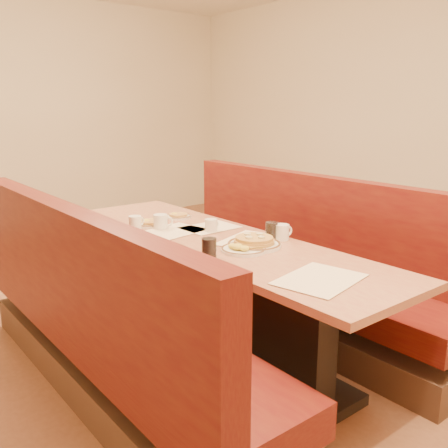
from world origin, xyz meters
TOP-DOWN VIEW (x-y plane):
  - ground at (0.00, 0.00)m, footprint 8.00×8.00m
  - room_envelope at (0.00, 0.00)m, footprint 6.04×8.04m
  - diner_table at (0.00, 0.00)m, footprint 0.70×2.50m
  - booth_left at (-0.73, 0.00)m, footprint 0.55×2.50m
  - booth_right at (0.73, 0.00)m, footprint 0.55×2.50m
  - placemat_near_left at (-0.08, -0.87)m, footprint 0.45×0.38m
  - placemat_near_right at (0.12, -0.18)m, footprint 0.47×0.41m
  - placemat_far_left at (-0.12, 0.29)m, footprint 0.42×0.34m
  - placemat_far_right at (0.12, 0.22)m, footprint 0.35×0.26m
  - pancake_plate at (0.05, -0.28)m, footprint 0.30×0.30m
  - eggs_plate at (-0.05, -0.31)m, footprint 0.25×0.25m
  - extra_plate_mid at (0.13, 0.61)m, footprint 0.18×0.18m
  - extra_plate_far at (-0.14, 0.52)m, footprint 0.21×0.21m
  - coffee_mug_a at (0.28, -0.27)m, footprint 0.12×0.09m
  - coffee_mug_b at (-0.14, 0.39)m, footprint 0.12×0.09m
  - coffee_mug_c at (0.07, 0.14)m, footprint 0.11×0.08m
  - coffee_mug_d at (-0.27, 0.50)m, footprint 0.11×0.08m
  - soda_tumbler_near at (-0.27, -0.29)m, footprint 0.08×0.08m
  - soda_tumbler_mid at (0.24, -0.22)m, footprint 0.07×0.07m

SIDE VIEW (x-z plane):
  - ground at x=0.00m, z-range 0.00..0.00m
  - booth_left at x=-0.73m, z-range -0.16..0.89m
  - booth_right at x=0.73m, z-range -0.16..0.89m
  - diner_table at x=0.00m, z-range 0.00..0.75m
  - placemat_near_left at x=-0.08m, z-range 0.75..0.76m
  - placemat_near_right at x=0.12m, z-range 0.75..0.76m
  - placemat_far_left at x=-0.12m, z-range 0.75..0.76m
  - placemat_far_right at x=0.12m, z-range 0.75..0.76m
  - extra_plate_mid at x=0.13m, z-range 0.74..0.78m
  - extra_plate_far at x=-0.14m, z-range 0.74..0.79m
  - eggs_plate at x=-0.05m, z-range 0.74..0.79m
  - pancake_plate at x=0.05m, z-range 0.74..0.81m
  - coffee_mug_c at x=0.07m, z-range 0.75..0.83m
  - coffee_mug_d at x=-0.27m, z-range 0.75..0.84m
  - coffee_mug_a at x=0.28m, z-range 0.75..0.84m
  - coffee_mug_b at x=-0.14m, z-range 0.75..0.85m
  - soda_tumbler_mid at x=0.24m, z-range 0.75..0.85m
  - soda_tumbler_near at x=-0.27m, z-range 0.75..0.85m
  - room_envelope at x=0.00m, z-range 0.52..3.34m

